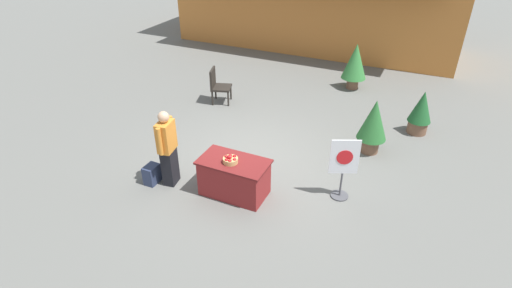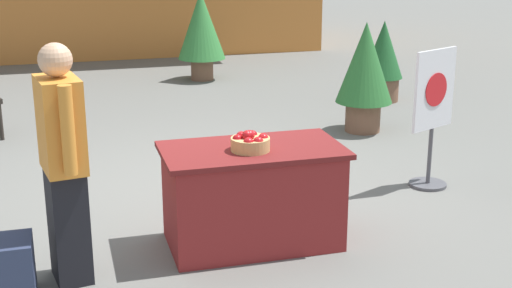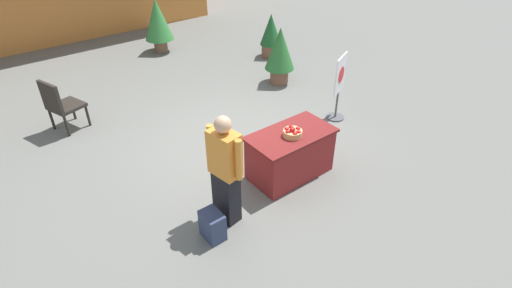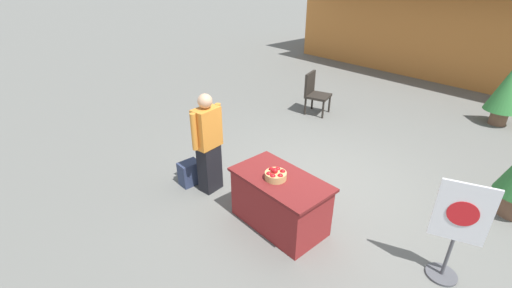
{
  "view_description": "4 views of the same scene",
  "coord_description": "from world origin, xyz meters",
  "px_view_note": "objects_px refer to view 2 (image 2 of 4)",
  "views": [
    {
      "loc": [
        3.33,
        -7.03,
        5.13
      ],
      "look_at": [
        0.41,
        -0.74,
        0.94
      ],
      "focal_mm": 28.0,
      "sensor_mm": 36.0,
      "label": 1
    },
    {
      "loc": [
        -1.2,
        -6.3,
        2.38
      ],
      "look_at": [
        0.44,
        -0.45,
        0.55
      ],
      "focal_mm": 50.0,
      "sensor_mm": 36.0,
      "label": 2
    },
    {
      "loc": [
        -3.48,
        -5.11,
        4.09
      ],
      "look_at": [
        -0.35,
        -1.08,
        0.7
      ],
      "focal_mm": 28.0,
      "sensor_mm": 36.0,
      "label": 3
    },
    {
      "loc": [
        2.9,
        -4.15,
        3.34
      ],
      "look_at": [
        -0.35,
        -1.27,
        1.1
      ],
      "focal_mm": 24.0,
      "sensor_mm": 36.0,
      "label": 4
    }
  ],
  "objects_px": {
    "person_visitor": "(64,164)",
    "potted_plant_far_right": "(365,69)",
    "potted_plant_far_left": "(383,59)",
    "poster_board": "(433,114)",
    "potted_plant_near_left": "(201,28)",
    "display_table": "(252,196)",
    "backpack": "(16,269)",
    "apple_basket": "(250,142)"
  },
  "relations": [
    {
      "from": "apple_basket",
      "to": "potted_plant_near_left",
      "type": "xyz_separation_m",
      "value": [
        0.95,
        6.51,
        0.0
      ]
    },
    {
      "from": "person_visitor",
      "to": "potted_plant_far_right",
      "type": "xyz_separation_m",
      "value": [
        3.58,
        3.03,
        -0.09
      ]
    },
    {
      "from": "backpack",
      "to": "potted_plant_far_left",
      "type": "bearing_deg",
      "value": 43.72
    },
    {
      "from": "potted_plant_far_right",
      "to": "potted_plant_far_left",
      "type": "xyz_separation_m",
      "value": [
        0.94,
        1.45,
        -0.16
      ]
    },
    {
      "from": "person_visitor",
      "to": "potted_plant_far_left",
      "type": "relative_size",
      "value": 1.45
    },
    {
      "from": "person_visitor",
      "to": "apple_basket",
      "type": "bearing_deg",
      "value": -2.49
    },
    {
      "from": "poster_board",
      "to": "person_visitor",
      "type": "bearing_deg",
      "value": -97.29
    },
    {
      "from": "person_visitor",
      "to": "poster_board",
      "type": "xyz_separation_m",
      "value": [
        3.39,
        1.04,
        -0.14
      ]
    },
    {
      "from": "backpack",
      "to": "potted_plant_far_right",
      "type": "xyz_separation_m",
      "value": [
        3.94,
        3.22,
        0.56
      ]
    },
    {
      "from": "apple_basket",
      "to": "person_visitor",
      "type": "bearing_deg",
      "value": -173.03
    },
    {
      "from": "backpack",
      "to": "potted_plant_near_left",
      "type": "xyz_separation_m",
      "value": [
        2.67,
        6.86,
        0.65
      ]
    },
    {
      "from": "backpack",
      "to": "potted_plant_far_left",
      "type": "height_order",
      "value": "potted_plant_far_left"
    },
    {
      "from": "poster_board",
      "to": "potted_plant_near_left",
      "type": "distance_m",
      "value": 5.74
    },
    {
      "from": "display_table",
      "to": "potted_plant_far_right",
      "type": "height_order",
      "value": "potted_plant_far_right"
    },
    {
      "from": "display_table",
      "to": "apple_basket",
      "type": "height_order",
      "value": "apple_basket"
    },
    {
      "from": "poster_board",
      "to": "potted_plant_far_right",
      "type": "bearing_deg",
      "value": 150.09
    },
    {
      "from": "display_table",
      "to": "person_visitor",
      "type": "distance_m",
      "value": 1.49
    },
    {
      "from": "potted_plant_far_right",
      "to": "potted_plant_far_left",
      "type": "relative_size",
      "value": 1.16
    },
    {
      "from": "apple_basket",
      "to": "potted_plant_far_right",
      "type": "bearing_deg",
      "value": 52.27
    },
    {
      "from": "potted_plant_near_left",
      "to": "backpack",
      "type": "bearing_deg",
      "value": -111.31
    },
    {
      "from": "person_visitor",
      "to": "potted_plant_near_left",
      "type": "distance_m",
      "value": 7.06
    },
    {
      "from": "display_table",
      "to": "backpack",
      "type": "relative_size",
      "value": 3.31
    },
    {
      "from": "poster_board",
      "to": "potted_plant_near_left",
      "type": "xyz_separation_m",
      "value": [
        -1.07,
        5.64,
        0.13
      ]
    },
    {
      "from": "potted_plant_far_right",
      "to": "backpack",
      "type": "bearing_deg",
      "value": -140.8
    },
    {
      "from": "poster_board",
      "to": "backpack",
      "type": "bearing_deg",
      "value": -96.33
    },
    {
      "from": "potted_plant_far_left",
      "to": "potted_plant_near_left",
      "type": "bearing_deg",
      "value": 135.21
    },
    {
      "from": "display_table",
      "to": "poster_board",
      "type": "height_order",
      "value": "poster_board"
    },
    {
      "from": "apple_basket",
      "to": "potted_plant_far_left",
      "type": "height_order",
      "value": "potted_plant_far_left"
    },
    {
      "from": "backpack",
      "to": "poster_board",
      "type": "distance_m",
      "value": 3.98
    },
    {
      "from": "display_table",
      "to": "backpack",
      "type": "height_order",
      "value": "display_table"
    },
    {
      "from": "apple_basket",
      "to": "backpack",
      "type": "height_order",
      "value": "apple_basket"
    },
    {
      "from": "display_table",
      "to": "person_visitor",
      "type": "height_order",
      "value": "person_visitor"
    },
    {
      "from": "apple_basket",
      "to": "person_visitor",
      "type": "distance_m",
      "value": 1.37
    },
    {
      "from": "apple_basket",
      "to": "display_table",
      "type": "bearing_deg",
      "value": 61.87
    },
    {
      "from": "backpack",
      "to": "person_visitor",
      "type": "bearing_deg",
      "value": 26.41
    },
    {
      "from": "apple_basket",
      "to": "poster_board",
      "type": "bearing_deg",
      "value": 23.32
    },
    {
      "from": "person_visitor",
      "to": "potted_plant_far_left",
      "type": "bearing_deg",
      "value": 35.34
    },
    {
      "from": "person_visitor",
      "to": "potted_plant_far_right",
      "type": "distance_m",
      "value": 4.69
    },
    {
      "from": "apple_basket",
      "to": "potted_plant_far_left",
      "type": "bearing_deg",
      "value": 53.85
    },
    {
      "from": "backpack",
      "to": "potted_plant_far_right",
      "type": "bearing_deg",
      "value": 39.2
    },
    {
      "from": "person_visitor",
      "to": "potted_plant_far_left",
      "type": "distance_m",
      "value": 6.37
    },
    {
      "from": "potted_plant_near_left",
      "to": "potted_plant_far_left",
      "type": "bearing_deg",
      "value": -44.79
    }
  ]
}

